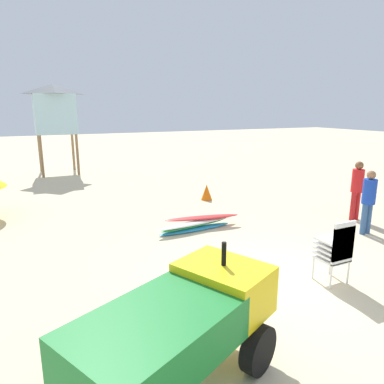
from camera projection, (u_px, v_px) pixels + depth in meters
name	position (u px, v px, depth m)	size (l,w,h in m)	color
ground	(277.00, 284.00, 6.34)	(80.00, 80.00, 0.00)	beige
utility_cart	(181.00, 325.00, 3.84)	(2.81, 2.18, 1.50)	#197A2D
stacked_plastic_chairs	(337.00, 247.00, 6.22)	(0.48, 0.48, 1.20)	white
surfboard_pile	(198.00, 223.00, 9.20)	(2.38, 0.69, 0.32)	#268CCC
lifeguard_near_left	(357.00, 187.00, 9.81)	(0.32, 0.32, 1.67)	red
lifeguard_near_right	(369.00, 198.00, 8.71)	(0.32, 0.32, 1.61)	#33598C
lifeguard_tower	(54.00, 109.00, 16.43)	(1.98, 1.98, 4.17)	olive
traffic_cone_near	(207.00, 192.00, 12.13)	(0.38, 0.38, 0.54)	orange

